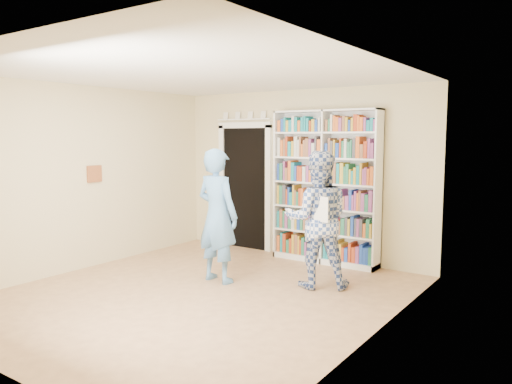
% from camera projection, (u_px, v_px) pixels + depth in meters
% --- Properties ---
extents(floor, '(5.00, 5.00, 0.00)m').
position_uv_depth(floor, '(199.00, 295.00, 6.19)').
color(floor, '#936747').
rests_on(floor, ground).
extents(ceiling, '(5.00, 5.00, 0.00)m').
position_uv_depth(ceiling, '(196.00, 73.00, 5.89)').
color(ceiling, white).
rests_on(ceiling, wall_back).
extents(wall_back, '(4.50, 0.00, 4.50)m').
position_uv_depth(wall_back, '(300.00, 174.00, 8.08)').
color(wall_back, beige).
rests_on(wall_back, floor).
extents(wall_left, '(0.00, 5.00, 5.00)m').
position_uv_depth(wall_left, '(82.00, 178.00, 7.32)').
color(wall_left, beige).
rests_on(wall_left, floor).
extents(wall_right, '(0.00, 5.00, 5.00)m').
position_uv_depth(wall_right, '(375.00, 200.00, 4.77)').
color(wall_right, beige).
rests_on(wall_right, floor).
extents(bookshelf, '(1.71, 0.32, 2.36)m').
position_uv_depth(bookshelf, '(326.00, 186.00, 7.67)').
color(bookshelf, white).
rests_on(bookshelf, floor).
extents(doorway, '(1.10, 0.08, 2.43)m').
position_uv_depth(doorway, '(245.00, 181.00, 8.71)').
color(doorway, black).
rests_on(doorway, floor).
extents(wall_art, '(0.03, 0.25, 0.25)m').
position_uv_depth(wall_art, '(94.00, 174.00, 7.46)').
color(wall_art, brown).
rests_on(wall_art, wall_left).
extents(man_blue, '(0.69, 0.48, 1.80)m').
position_uv_depth(man_blue, '(217.00, 216.00, 6.68)').
color(man_blue, '#5589BD').
rests_on(man_blue, floor).
extents(man_plaid, '(1.08, 1.02, 1.78)m').
position_uv_depth(man_plaid, '(317.00, 220.00, 6.44)').
color(man_plaid, navy).
rests_on(man_plaid, floor).
extents(paper_sheet, '(0.22, 0.06, 0.32)m').
position_uv_depth(paper_sheet, '(321.00, 209.00, 6.13)').
color(paper_sheet, white).
rests_on(paper_sheet, man_plaid).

